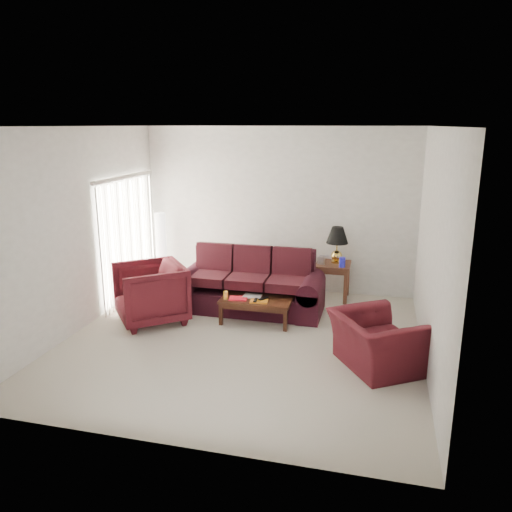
{
  "coord_description": "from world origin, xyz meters",
  "views": [
    {
      "loc": [
        1.81,
        -6.39,
        3.02
      ],
      "look_at": [
        0.0,
        0.85,
        1.05
      ],
      "focal_mm": 35.0,
      "sensor_mm": 36.0,
      "label": 1
    }
  ],
  "objects_px": {
    "sofa": "(249,282)",
    "floor_lamp": "(161,249)",
    "armchair_right": "(376,342)",
    "armchair_left": "(150,293)",
    "end_table": "(333,281)",
    "coffee_table": "(256,311)"
  },
  "relations": [
    {
      "from": "floor_lamp",
      "to": "coffee_table",
      "type": "xyz_separation_m",
      "value": [
        2.23,
        -1.41,
        -0.52
      ]
    },
    {
      "from": "end_table",
      "to": "armchair_left",
      "type": "relative_size",
      "value": 0.63
    },
    {
      "from": "sofa",
      "to": "armchair_right",
      "type": "distance_m",
      "value": 2.62
    },
    {
      "from": "sofa",
      "to": "armchair_right",
      "type": "bearing_deg",
      "value": -32.25
    },
    {
      "from": "end_table",
      "to": "coffee_table",
      "type": "relative_size",
      "value": 0.59
    },
    {
      "from": "floor_lamp",
      "to": "armchair_left",
      "type": "xyz_separation_m",
      "value": [
        0.6,
        -1.76,
        -0.25
      ]
    },
    {
      "from": "sofa",
      "to": "end_table",
      "type": "relative_size",
      "value": 3.72
    },
    {
      "from": "armchair_left",
      "to": "armchair_right",
      "type": "xyz_separation_m",
      "value": [
        3.46,
        -0.73,
        -0.12
      ]
    },
    {
      "from": "armchair_left",
      "to": "coffee_table",
      "type": "xyz_separation_m",
      "value": [
        1.62,
        0.35,
        -0.27
      ]
    },
    {
      "from": "armchair_right",
      "to": "coffee_table",
      "type": "relative_size",
      "value": 0.96
    },
    {
      "from": "sofa",
      "to": "floor_lamp",
      "type": "xyz_separation_m",
      "value": [
        -1.98,
        0.9,
        0.22
      ]
    },
    {
      "from": "floor_lamp",
      "to": "end_table",
      "type": "bearing_deg",
      "value": 0.21
    },
    {
      "from": "coffee_table",
      "to": "armchair_right",
      "type": "bearing_deg",
      "value": -17.47
    },
    {
      "from": "armchair_left",
      "to": "armchair_right",
      "type": "bearing_deg",
      "value": 38.97
    },
    {
      "from": "sofa",
      "to": "armchair_left",
      "type": "distance_m",
      "value": 1.62
    },
    {
      "from": "sofa",
      "to": "armchair_right",
      "type": "height_order",
      "value": "sofa"
    },
    {
      "from": "sofa",
      "to": "floor_lamp",
      "type": "distance_m",
      "value": 2.19
    },
    {
      "from": "sofa",
      "to": "coffee_table",
      "type": "xyz_separation_m",
      "value": [
        0.24,
        -0.51,
        -0.3
      ]
    },
    {
      "from": "armchair_right",
      "to": "armchair_left",
      "type": "bearing_deg",
      "value": 45.26
    },
    {
      "from": "sofa",
      "to": "armchair_right",
      "type": "relative_size",
      "value": 2.28
    },
    {
      "from": "armchair_left",
      "to": "armchair_right",
      "type": "relative_size",
      "value": 0.96
    },
    {
      "from": "coffee_table",
      "to": "end_table",
      "type": "bearing_deg",
      "value": 66.41
    }
  ]
}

